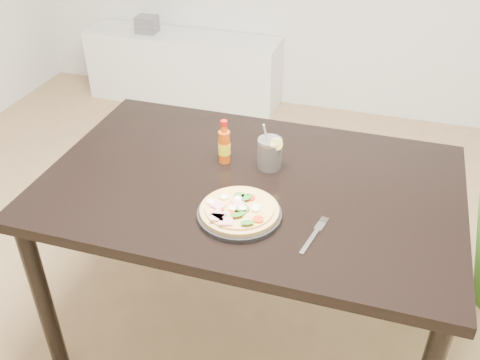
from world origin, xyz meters
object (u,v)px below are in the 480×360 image
(plate, at_px, (239,214))
(cola_cup, at_px, (270,154))
(dining_table, at_px, (250,200))
(media_console, at_px, (183,68))
(fork, at_px, (315,234))
(pizza, at_px, (239,209))
(hot_sauce_bottle, at_px, (224,146))

(plate, relative_size, cola_cup, 1.50)
(dining_table, relative_size, media_console, 1.00)
(cola_cup, bearing_deg, media_console, 120.94)
(fork, bearing_deg, dining_table, 152.00)
(fork, bearing_deg, cola_cup, 136.66)
(pizza, bearing_deg, dining_table, 96.06)
(dining_table, xyz_separation_m, pizza, (0.02, -0.20, 0.11))
(dining_table, relative_size, plate, 5.36)
(dining_table, xyz_separation_m, plate, (0.02, -0.20, 0.09))
(fork, relative_size, media_console, 0.13)
(dining_table, distance_m, hot_sauce_bottle, 0.21)
(hot_sauce_bottle, height_order, media_console, hot_sauce_bottle)
(dining_table, height_order, media_console, dining_table)
(plate, xyz_separation_m, pizza, (-0.00, -0.00, 0.02))
(dining_table, relative_size, cola_cup, 8.04)
(hot_sauce_bottle, distance_m, media_console, 2.18)
(hot_sauce_bottle, bearing_deg, pizza, -63.68)
(media_console, bearing_deg, dining_table, -61.24)
(pizza, bearing_deg, media_console, 116.92)
(cola_cup, bearing_deg, fork, -55.13)
(plate, height_order, pizza, pizza)
(dining_table, bearing_deg, plate, -83.52)
(cola_cup, relative_size, fork, 0.93)
(plate, height_order, fork, plate)
(plate, bearing_deg, hot_sauce_bottle, 116.65)
(pizza, xyz_separation_m, cola_cup, (0.02, 0.30, 0.03))
(dining_table, xyz_separation_m, hot_sauce_bottle, (-0.12, 0.09, 0.15))
(media_console, bearing_deg, cola_cup, -59.06)
(dining_table, xyz_separation_m, fork, (0.26, -0.22, 0.09))
(hot_sauce_bottle, xyz_separation_m, fork, (0.38, -0.31, -0.06))
(dining_table, height_order, plate, plate)
(pizza, distance_m, fork, 0.24)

